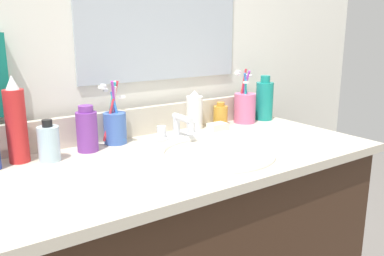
% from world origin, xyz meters
% --- Properties ---
extents(countertop, '(1.10, 0.53, 0.03)m').
position_xyz_m(countertop, '(0.00, 0.00, 0.82)').
color(countertop, beige).
rests_on(countertop, vanity_cabinet).
extents(backsplash, '(1.10, 0.02, 0.09)m').
position_xyz_m(backsplash, '(0.00, 0.25, 0.88)').
color(backsplash, beige).
rests_on(backsplash, countertop).
extents(back_wall, '(2.20, 0.04, 1.30)m').
position_xyz_m(back_wall, '(0.00, 0.31, 0.65)').
color(back_wall, white).
rests_on(back_wall, ground_plane).
extents(sink_basin, '(0.33, 0.33, 0.11)m').
position_xyz_m(sink_basin, '(0.06, -0.05, 0.81)').
color(sink_basin, white).
rests_on(sink_basin, countertop).
extents(faucet, '(0.16, 0.10, 0.08)m').
position_xyz_m(faucet, '(0.06, 0.14, 0.86)').
color(faucet, silver).
rests_on(faucet, countertop).
extents(bottle_mouthwash_teal, '(0.07, 0.07, 0.17)m').
position_xyz_m(bottle_mouthwash_teal, '(0.48, 0.19, 0.91)').
color(bottle_mouthwash_teal, teal).
rests_on(bottle_mouthwash_teal, countertop).
extents(bottle_oil_amber, '(0.05, 0.05, 0.08)m').
position_xyz_m(bottle_oil_amber, '(0.29, 0.21, 0.87)').
color(bottle_oil_amber, gold).
rests_on(bottle_oil_amber, countertop).
extents(bottle_gel_clear, '(0.06, 0.06, 0.11)m').
position_xyz_m(bottle_gel_clear, '(-0.33, 0.15, 0.89)').
color(bottle_gel_clear, silver).
rests_on(bottle_gel_clear, countertop).
extents(bottle_cream_purple, '(0.06, 0.06, 0.13)m').
position_xyz_m(bottle_cream_purple, '(-0.22, 0.18, 0.90)').
color(bottle_cream_purple, '#7A3899').
rests_on(bottle_cream_purple, countertop).
extents(bottle_spray_red, '(0.05, 0.05, 0.23)m').
position_xyz_m(bottle_spray_red, '(-0.40, 0.19, 0.94)').
color(bottle_spray_red, red).
rests_on(bottle_spray_red, countertop).
extents(bottle_lotion_white, '(0.06, 0.06, 0.13)m').
position_xyz_m(bottle_lotion_white, '(0.18, 0.22, 0.90)').
color(bottle_lotion_white, white).
rests_on(bottle_lotion_white, countertop).
extents(cup_blue_plastic, '(0.08, 0.09, 0.19)m').
position_xyz_m(cup_blue_plastic, '(-0.12, 0.21, 0.89)').
color(cup_blue_plastic, '#3F66B7').
rests_on(cup_blue_plastic, countertop).
extents(cup_pink, '(0.08, 0.09, 0.20)m').
position_xyz_m(cup_pink, '(0.39, 0.19, 0.89)').
color(cup_pink, '#D16693').
rests_on(cup_pink, countertop).
extents(soap_bar, '(0.06, 0.04, 0.02)m').
position_xyz_m(soap_bar, '(0.23, 0.16, 0.85)').
color(soap_bar, white).
rests_on(soap_bar, countertop).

